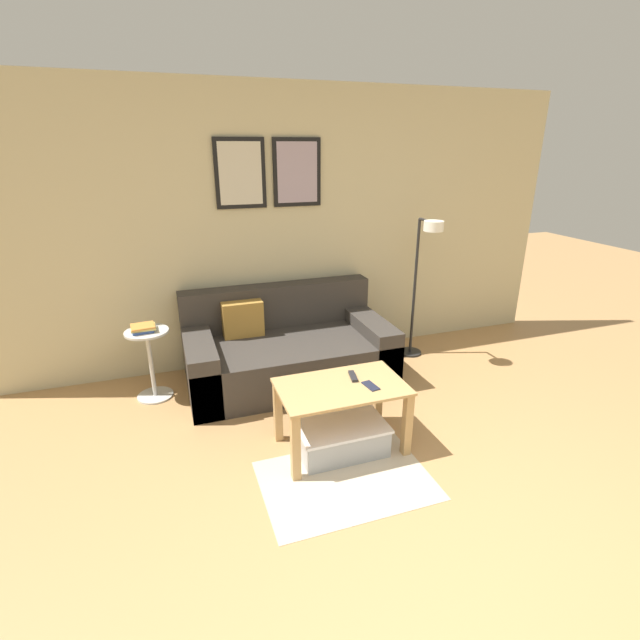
# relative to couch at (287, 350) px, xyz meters

# --- Properties ---
(ground_plane) EXTENTS (16.00, 16.00, 0.00)m
(ground_plane) POSITION_rel_couch_xyz_m (0.20, -2.58, -0.27)
(ground_plane) COLOR tan
(wall_back) EXTENTS (5.60, 0.09, 2.55)m
(wall_back) POSITION_rel_couch_xyz_m (0.19, 0.50, 1.01)
(wall_back) COLOR #C6BC93
(wall_back) RESTS_ON ground_plane
(area_rug) EXTENTS (1.08, 0.75, 0.01)m
(area_rug) POSITION_rel_couch_xyz_m (-0.02, -1.50, -0.27)
(area_rug) COLOR #C1B299
(area_rug) RESTS_ON ground_plane
(couch) EXTENTS (1.80, 0.98, 0.80)m
(couch) POSITION_rel_couch_xyz_m (0.00, 0.00, 0.00)
(couch) COLOR #38332D
(couch) RESTS_ON ground_plane
(coffee_table) EXTENTS (0.87, 0.53, 0.49)m
(coffee_table) POSITION_rel_couch_xyz_m (0.08, -1.15, 0.11)
(coffee_table) COLOR tan
(coffee_table) RESTS_ON ground_plane
(storage_bin) EXTENTS (0.62, 0.45, 0.22)m
(storage_bin) POSITION_rel_couch_xyz_m (0.06, -1.17, -0.16)
(storage_bin) COLOR #9EA3A8
(storage_bin) RESTS_ON ground_plane
(floor_lamp) EXTENTS (0.23, 0.45, 1.39)m
(floor_lamp) POSITION_rel_couch_xyz_m (1.35, -0.04, 0.66)
(floor_lamp) COLOR black
(floor_lamp) RESTS_ON ground_plane
(side_table) EXTENTS (0.35, 0.35, 0.61)m
(side_table) POSITION_rel_couch_xyz_m (-1.17, 0.03, 0.09)
(side_table) COLOR silver
(side_table) RESTS_ON ground_plane
(book_stack) EXTENTS (0.20, 0.19, 0.05)m
(book_stack) POSITION_rel_couch_xyz_m (-1.19, 0.03, 0.36)
(book_stack) COLOR #335199
(book_stack) RESTS_ON side_table
(remote_control) EXTENTS (0.07, 0.15, 0.02)m
(remote_control) POSITION_rel_couch_xyz_m (0.20, -1.07, 0.23)
(remote_control) COLOR #232328
(remote_control) RESTS_ON coffee_table
(cell_phone) EXTENTS (0.09, 0.15, 0.01)m
(cell_phone) POSITION_rel_couch_xyz_m (0.26, -1.23, 0.22)
(cell_phone) COLOR #1E2338
(cell_phone) RESTS_ON coffee_table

